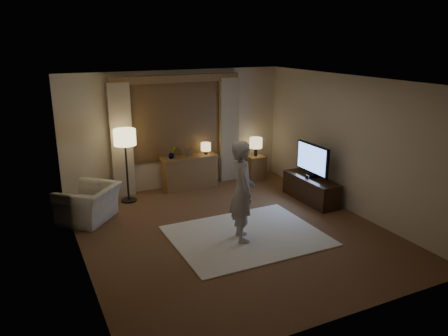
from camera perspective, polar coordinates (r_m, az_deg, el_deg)
room at (r=7.68m, az=-0.53°, el=2.17°), size 5.04×5.54×2.64m
rug at (r=7.55m, az=2.97°, el=-8.82°), size 2.50×2.00×0.02m
sideboard at (r=9.79m, az=-4.50°, el=-0.64°), size 1.20×0.40×0.70m
picture_frame at (r=9.67m, az=-4.56°, el=1.90°), size 0.16×0.02×0.20m
plant at (r=9.52m, az=-6.81°, el=1.92°), size 0.16×0.13×0.30m
table_lamp_sideboard at (r=9.79m, az=-2.39°, el=2.72°), size 0.22×0.22×0.30m
floor_lamp at (r=8.93m, az=-12.81°, el=3.42°), size 0.44×0.44×1.52m
armchair at (r=8.42m, az=-17.23°, el=-4.48°), size 1.32×1.33×0.65m
side_table at (r=10.46m, az=4.12°, el=0.10°), size 0.40×0.40×0.56m
table_lamp_side at (r=10.30m, az=4.19°, el=3.23°), size 0.30×0.30×0.44m
tv_stand at (r=9.21m, az=11.26°, el=-2.72°), size 0.45×1.40×0.50m
tv at (r=9.02m, az=11.48°, el=1.12°), size 0.24×0.98×0.71m
person at (r=7.10m, az=2.40°, el=-3.06°), size 0.55×0.70×1.68m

